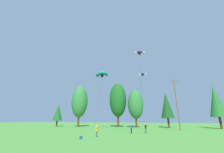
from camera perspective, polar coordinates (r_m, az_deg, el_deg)
name	(u,v)px	position (r m, az deg, el deg)	size (l,w,h in m)	color
treeline_tree_a	(58,112)	(57.29, -21.42, -13.60)	(3.37, 3.37, 8.06)	#472D19
treeline_tree_b	(80,101)	(52.75, -13.20, -10.02)	(5.71, 5.71, 14.49)	#472D19
treeline_tree_c	(118,100)	(50.33, 2.43, -9.55)	(5.93, 5.93, 15.31)	#472D19
treeline_tree_d	(135,104)	(48.09, 9.68, -11.22)	(5.10, 5.10, 12.21)	#472D19
treeline_tree_e	(167,105)	(49.82, 21.61, -11.05)	(4.02, 4.02, 11.02)	#472D19
treeline_tree_f	(216,101)	(51.08, 37.02, -8.11)	(4.28, 4.28, 12.18)	#472D19
utility_pole	(177,102)	(37.70, 25.15, -9.60)	(2.20, 0.26, 12.46)	brown
kite_flyer_near	(97,130)	(22.41, -6.30, -21.08)	(0.59, 0.62, 1.69)	#4C4C51
kite_flyer_mid	(131,128)	(28.21, 7.96, -20.24)	(0.35, 0.60, 1.69)	black
kite_flyer_far	(146,127)	(29.49, 13.74, -19.78)	(0.66, 0.68, 1.69)	navy
parafoil_kite_high_teal	(102,75)	(41.54, -4.18, 0.68)	(7.40, 17.11, 14.72)	teal
parafoil_kite_mid_blue_white	(143,75)	(45.49, 12.56, 0.77)	(3.40, 15.93, 15.78)	blue
parafoil_kite_far_purple	(140,53)	(44.13, 11.31, 9.48)	(3.59, 10.94, 21.43)	purple
backpack	(81,138)	(20.44, -12.72, -23.41)	(0.32, 0.24, 0.40)	#234C89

